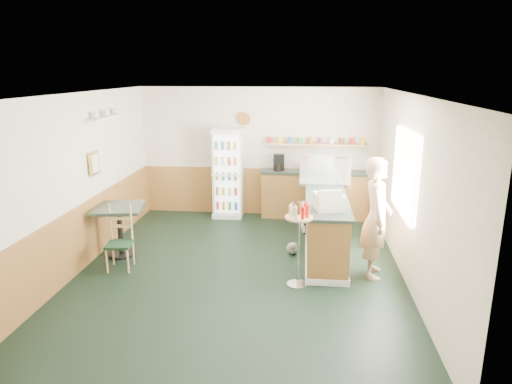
# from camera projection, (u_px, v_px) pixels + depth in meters

# --- Properties ---
(ground) EXTENTS (6.00, 6.00, 0.00)m
(ground) POSITION_uv_depth(u_px,v_px,m) (239.00, 270.00, 7.13)
(ground) COLOR black
(ground) RESTS_ON ground
(room_envelope) EXTENTS (5.04, 6.02, 2.72)m
(room_envelope) POSITION_uv_depth(u_px,v_px,m) (231.00, 165.00, 7.46)
(room_envelope) COLOR silver
(room_envelope) RESTS_ON ground
(service_counter) EXTENTS (0.68, 3.01, 1.01)m
(service_counter) POSITION_uv_depth(u_px,v_px,m) (325.00, 223.00, 7.90)
(service_counter) COLOR #A47535
(service_counter) RESTS_ON ground
(back_counter) EXTENTS (2.24, 0.42, 1.69)m
(back_counter) POSITION_uv_depth(u_px,v_px,m) (314.00, 192.00, 9.56)
(back_counter) COLOR #A47535
(back_counter) RESTS_ON ground
(drinks_fridge) EXTENTS (0.62, 0.53, 1.87)m
(drinks_fridge) POSITION_uv_depth(u_px,v_px,m) (228.00, 173.00, 9.58)
(drinks_fridge) COLOR white
(drinks_fridge) RESTS_ON ground
(display_case) EXTENTS (0.91, 0.48, 0.52)m
(display_case) POSITION_uv_depth(u_px,v_px,m) (325.00, 171.00, 8.25)
(display_case) COLOR silver
(display_case) RESTS_ON service_counter
(cash_register) EXTENTS (0.49, 0.51, 0.23)m
(cash_register) POSITION_uv_depth(u_px,v_px,m) (329.00, 202.00, 6.80)
(cash_register) COLOR beige
(cash_register) RESTS_ON service_counter
(shopkeeper) EXTENTS (0.50, 0.65, 1.82)m
(shopkeeper) POSITION_uv_depth(u_px,v_px,m) (376.00, 218.00, 6.73)
(shopkeeper) COLOR tan
(shopkeeper) RESTS_ON ground
(condiment_stand) EXTENTS (0.39, 0.39, 1.22)m
(condiment_stand) POSITION_uv_depth(u_px,v_px,m) (298.00, 233.00, 6.43)
(condiment_stand) COLOR silver
(condiment_stand) RESTS_ON ground
(newspaper_rack) EXTENTS (0.09, 0.42, 0.50)m
(newspaper_rack) POSITION_uv_depth(u_px,v_px,m) (304.00, 217.00, 8.15)
(newspaper_rack) COLOR black
(newspaper_rack) RESTS_ON ground
(cafe_table) EXTENTS (0.91, 0.91, 0.86)m
(cafe_table) POSITION_uv_depth(u_px,v_px,m) (120.00, 221.00, 7.55)
(cafe_table) COLOR black
(cafe_table) RESTS_ON ground
(cafe_chair) EXTENTS (0.42, 0.42, 1.02)m
(cafe_chair) POSITION_uv_depth(u_px,v_px,m) (121.00, 235.00, 7.13)
(cafe_chair) COLOR black
(cafe_chair) RESTS_ON ground
(dog_doorstop) EXTENTS (0.20, 0.26, 0.24)m
(dog_doorstop) POSITION_uv_depth(u_px,v_px,m) (293.00, 248.00, 7.73)
(dog_doorstop) COLOR gray
(dog_doorstop) RESTS_ON ground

